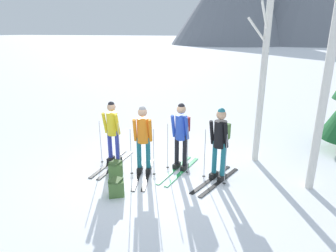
{
  "coord_description": "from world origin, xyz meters",
  "views": [
    {
      "loc": [
        2.51,
        -6.07,
        3.33
      ],
      "look_at": [
        0.23,
        0.55,
        1.05
      ],
      "focal_mm": 31.31,
      "sensor_mm": 36.0,
      "label": 1
    }
  ],
  "objects_px": {
    "backpack_on_snow_beside": "(116,188)",
    "skier_in_black": "(220,140)",
    "skier_in_orange": "(143,138)",
    "birch_tree_tall": "(262,78)",
    "backpack_on_snow_front": "(116,169)",
    "birch_tree_slender": "(329,69)",
    "skier_in_blue": "(181,133)",
    "skier_in_yellow": "(113,131)"
  },
  "relations": [
    {
      "from": "skier_in_black",
      "to": "birch_tree_slender",
      "type": "xyz_separation_m",
      "value": [
        2.0,
        0.25,
        1.65
      ]
    },
    {
      "from": "birch_tree_slender",
      "to": "skier_in_black",
      "type": "bearing_deg",
      "value": -172.88
    },
    {
      "from": "skier_in_yellow",
      "to": "backpack_on_snow_beside",
      "type": "height_order",
      "value": "skier_in_yellow"
    },
    {
      "from": "skier_in_orange",
      "to": "backpack_on_snow_front",
      "type": "distance_m",
      "value": 1.0
    },
    {
      "from": "birch_tree_slender",
      "to": "skier_in_blue",
      "type": "bearing_deg",
      "value": -179.54
    },
    {
      "from": "skier_in_orange",
      "to": "backpack_on_snow_front",
      "type": "xyz_separation_m",
      "value": [
        -0.56,
        -0.4,
        -0.73
      ]
    },
    {
      "from": "skier_in_yellow",
      "to": "skier_in_blue",
      "type": "bearing_deg",
      "value": 7.4
    },
    {
      "from": "skier_in_yellow",
      "to": "birch_tree_slender",
      "type": "distance_m",
      "value": 5.05
    },
    {
      "from": "birch_tree_tall",
      "to": "backpack_on_snow_front",
      "type": "distance_m",
      "value": 4.23
    },
    {
      "from": "skier_in_black",
      "to": "backpack_on_snow_front",
      "type": "xyz_separation_m",
      "value": [
        -2.33,
        -0.66,
        -0.79
      ]
    },
    {
      "from": "skier_in_orange",
      "to": "birch_tree_slender",
      "type": "relative_size",
      "value": 0.33
    },
    {
      "from": "skier_in_yellow",
      "to": "skier_in_orange",
      "type": "relative_size",
      "value": 1.05
    },
    {
      "from": "birch_tree_tall",
      "to": "backpack_on_snow_beside",
      "type": "relative_size",
      "value": 10.81
    },
    {
      "from": "skier_in_orange",
      "to": "skier_in_black",
      "type": "height_order",
      "value": "skier_in_black"
    },
    {
      "from": "backpack_on_snow_beside",
      "to": "skier_in_black",
      "type": "bearing_deg",
      "value": 36.77
    },
    {
      "from": "skier_in_blue",
      "to": "skier_in_black",
      "type": "xyz_separation_m",
      "value": [
        0.98,
        -0.23,
        0.01
      ]
    },
    {
      "from": "birch_tree_slender",
      "to": "skier_in_yellow",
      "type": "bearing_deg",
      "value": -176.95
    },
    {
      "from": "skier_in_yellow",
      "to": "birch_tree_slender",
      "type": "height_order",
      "value": "birch_tree_slender"
    },
    {
      "from": "skier_in_black",
      "to": "skier_in_orange",
      "type": "bearing_deg",
      "value": -171.5
    },
    {
      "from": "birch_tree_tall",
      "to": "backpack_on_snow_beside",
      "type": "bearing_deg",
      "value": -133.38
    },
    {
      "from": "skier_in_blue",
      "to": "backpack_on_snow_front",
      "type": "bearing_deg",
      "value": -146.67
    },
    {
      "from": "skier_in_black",
      "to": "backpack_on_snow_beside",
      "type": "xyz_separation_m",
      "value": [
        -1.91,
        -1.43,
        -0.79
      ]
    },
    {
      "from": "birch_tree_tall",
      "to": "backpack_on_snow_beside",
      "type": "height_order",
      "value": "birch_tree_tall"
    },
    {
      "from": "backpack_on_snow_front",
      "to": "skier_in_blue",
      "type": "bearing_deg",
      "value": 33.33
    },
    {
      "from": "skier_in_orange",
      "to": "skier_in_blue",
      "type": "height_order",
      "value": "skier_in_blue"
    },
    {
      "from": "birch_tree_tall",
      "to": "backpack_on_snow_front",
      "type": "xyz_separation_m",
      "value": [
        -3.09,
        -2.05,
        -2.02
      ]
    },
    {
      "from": "skier_in_black",
      "to": "birch_tree_tall",
      "type": "distance_m",
      "value": 2.01
    },
    {
      "from": "backpack_on_snow_beside",
      "to": "skier_in_yellow",
      "type": "bearing_deg",
      "value": 120.44
    },
    {
      "from": "skier_in_orange",
      "to": "birch_tree_tall",
      "type": "bearing_deg",
      "value": 33.21
    },
    {
      "from": "skier_in_blue",
      "to": "birch_tree_slender",
      "type": "distance_m",
      "value": 3.41
    },
    {
      "from": "skier_in_orange",
      "to": "backpack_on_snow_beside",
      "type": "bearing_deg",
      "value": -96.41
    },
    {
      "from": "skier_in_blue",
      "to": "backpack_on_snow_beside",
      "type": "relative_size",
      "value": 4.44
    },
    {
      "from": "skier_in_yellow",
      "to": "skier_in_black",
      "type": "height_order",
      "value": "skier_in_black"
    },
    {
      "from": "birch_tree_slender",
      "to": "birch_tree_tall",
      "type": "bearing_deg",
      "value": 137.52
    },
    {
      "from": "birch_tree_slender",
      "to": "backpack_on_snow_front",
      "type": "bearing_deg",
      "value": -168.1
    },
    {
      "from": "skier_in_orange",
      "to": "birch_tree_tall",
      "type": "xyz_separation_m",
      "value": [
        2.53,
        1.66,
        1.29
      ]
    },
    {
      "from": "skier_in_yellow",
      "to": "skier_in_blue",
      "type": "distance_m",
      "value": 1.78
    },
    {
      "from": "skier_in_blue",
      "to": "skier_in_black",
      "type": "height_order",
      "value": "skier_in_black"
    },
    {
      "from": "skier_in_orange",
      "to": "skier_in_blue",
      "type": "relative_size",
      "value": 0.96
    },
    {
      "from": "skier_in_orange",
      "to": "skier_in_black",
      "type": "distance_m",
      "value": 1.8
    },
    {
      "from": "skier_in_blue",
      "to": "backpack_on_snow_front",
      "type": "xyz_separation_m",
      "value": [
        -1.35,
        -0.89,
        -0.77
      ]
    },
    {
      "from": "skier_in_blue",
      "to": "birch_tree_slender",
      "type": "bearing_deg",
      "value": 0.46
    }
  ]
}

